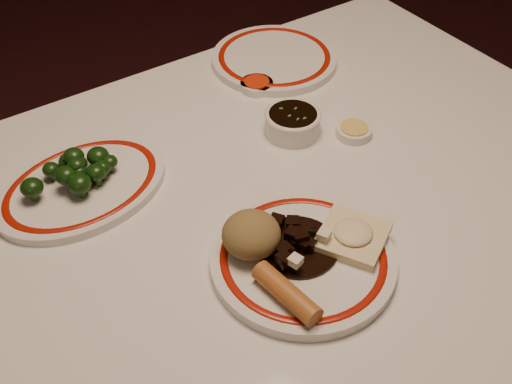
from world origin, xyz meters
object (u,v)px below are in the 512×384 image
object	(u,v)px
rice_mound	(251,234)
soy_bowl	(293,123)
main_plate	(303,259)
broccoli_plate	(82,186)
broccoli_pile	(77,171)
fried_wonton	(353,236)
spring_roll	(287,293)
dining_table	(282,232)
stirfry_heap	(293,243)

from	to	relation	value
rice_mound	soy_bowl	xyz separation A→B (m)	(0.23, 0.21, -0.03)
main_plate	broccoli_plate	world-z (taller)	main_plate
main_plate	broccoli_pile	bearing A→B (deg)	121.35
broccoli_pile	main_plate	bearing A→B (deg)	-58.65
soy_bowl	broccoli_plate	bearing A→B (deg)	169.71
broccoli_plate	broccoli_pile	distance (m)	0.03
fried_wonton	soy_bowl	world-z (taller)	fried_wonton
broccoli_pile	spring_roll	bearing A→B (deg)	-70.39
main_plate	dining_table	bearing A→B (deg)	64.30
spring_roll	soy_bowl	world-z (taller)	spring_roll
broccoli_plate	dining_table	bearing A→B (deg)	-35.14
main_plate	spring_roll	distance (m)	0.09
main_plate	stirfry_heap	distance (m)	0.03
fried_wonton	stirfry_heap	world-z (taller)	stirfry_heap
spring_roll	broccoli_plate	xyz separation A→B (m)	(-0.13, 0.37, -0.02)
dining_table	spring_roll	world-z (taller)	spring_roll
soy_bowl	dining_table	bearing A→B (deg)	-131.37
spring_roll	stirfry_heap	distance (m)	0.09
fried_wonton	soy_bowl	distance (m)	0.29
dining_table	stirfry_heap	distance (m)	0.18
spring_roll	fried_wonton	world-z (taller)	spring_roll
rice_mound	main_plate	bearing A→B (deg)	-44.36
stirfry_heap	broccoli_plate	distance (m)	0.36
fried_wonton	stirfry_heap	size ratio (longest dim) A/B	1.05
fried_wonton	broccoli_pile	xyz separation A→B (m)	(-0.28, 0.35, 0.01)
broccoli_pile	soy_bowl	world-z (taller)	broccoli_pile
stirfry_heap	broccoli_plate	bearing A→B (deg)	122.99
spring_roll	fried_wonton	xyz separation A→B (m)	(0.14, 0.03, -0.00)
rice_mound	broccoli_plate	distance (m)	0.31
fried_wonton	rice_mound	bearing A→B (deg)	152.25
stirfry_heap	broccoli_plate	world-z (taller)	stirfry_heap
rice_mound	fried_wonton	xyz separation A→B (m)	(0.13, -0.07, -0.02)
soy_bowl	spring_roll	bearing A→B (deg)	-127.77
dining_table	fried_wonton	xyz separation A→B (m)	(0.01, -0.15, 0.12)
dining_table	stirfry_heap	world-z (taller)	stirfry_heap
spring_roll	broccoli_plate	bearing A→B (deg)	102.85
main_plate	broccoli_pile	world-z (taller)	broccoli_pile
rice_mound	soy_bowl	distance (m)	0.31
spring_roll	soy_bowl	distance (m)	0.39
broccoli_plate	spring_roll	bearing A→B (deg)	-70.26
dining_table	stirfry_heap	xyz separation A→B (m)	(-0.07, -0.12, 0.12)
dining_table	stirfry_heap	size ratio (longest dim) A/B	9.86
stirfry_heap	soy_bowl	size ratio (longest dim) A/B	1.23
spring_roll	stirfry_heap	xyz separation A→B (m)	(0.06, 0.07, -0.00)
broccoli_plate	broccoli_pile	world-z (taller)	broccoli_pile
rice_mound	spring_roll	distance (m)	0.10
spring_roll	fried_wonton	size ratio (longest dim) A/B	0.85
dining_table	broccoli_plate	size ratio (longest dim) A/B	3.80
rice_mound	fried_wonton	distance (m)	0.15
main_plate	fried_wonton	xyz separation A→B (m)	(0.08, -0.02, 0.02)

